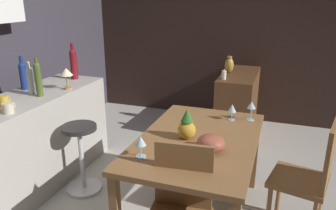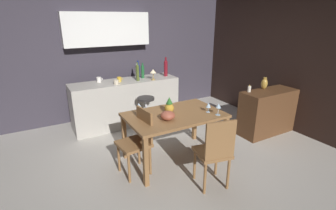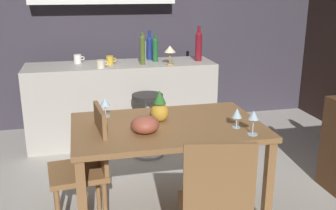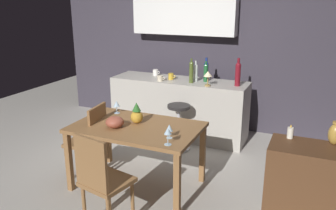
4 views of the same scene
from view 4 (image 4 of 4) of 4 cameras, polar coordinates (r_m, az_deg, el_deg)
ground_plane at (r=4.35m, az=-3.31°, el=-11.67°), size 9.00×9.00×0.00m
wall_kitchen_back at (r=5.80m, az=5.31°, el=10.30°), size 5.20×0.33×2.60m
dining_table at (r=3.90m, az=-5.15°, el=-4.53°), size 1.40×0.89×0.74m
kitchen_counter at (r=5.44m, az=1.79°, el=-0.47°), size 2.10×0.60×0.90m
sideboard_cabinet at (r=3.56m, az=24.82°, el=-12.82°), size 1.10×0.44×0.82m
chair_near_window at (r=4.24m, az=-12.61°, el=-5.42°), size 0.44×0.44×0.91m
chair_by_doorway at (r=3.28m, az=-10.86°, el=-11.83°), size 0.48×0.48×0.96m
bar_stool at (r=4.94m, az=1.75°, el=-3.47°), size 0.34×0.34×0.67m
wine_glass_left at (r=3.32m, az=-0.02°, el=-4.41°), size 0.08×0.08×0.17m
wine_glass_right at (r=3.49m, az=0.21°, el=-3.81°), size 0.07×0.07×0.15m
wine_glass_center at (r=4.29m, az=-8.42°, el=0.12°), size 0.08×0.08×0.15m
pineapple_centerpiece at (r=3.93m, az=-5.15°, el=-1.53°), size 0.14×0.14×0.24m
fruit_bowl at (r=3.83m, az=-8.71°, el=-2.78°), size 0.20×0.20×0.12m
wine_bottle_green at (r=5.20m, az=6.21°, el=5.42°), size 0.06×0.06×0.31m
wine_bottle_clear at (r=5.21m, az=4.55°, el=5.43°), size 0.07×0.07×0.31m
wine_bottle_olive at (r=5.11m, az=3.83°, el=5.55°), size 0.06×0.06×0.36m
wine_bottle_ruby at (r=5.00m, az=11.38°, el=5.16°), size 0.08×0.08×0.40m
wine_bottle_cobalt at (r=5.34m, az=6.26°, el=5.80°), size 0.07×0.07×0.33m
cup_mustard at (r=5.33m, az=0.49°, el=4.70°), size 0.12×0.08×0.10m
cup_cream at (r=5.23m, az=-1.28°, el=4.40°), size 0.12×0.09×0.08m
cup_white at (r=5.62m, az=-2.04°, el=5.36°), size 0.12×0.08×0.10m
counter_lamp at (r=4.93m, az=6.56°, el=4.89°), size 0.13×0.13×0.21m
pillar_candle_tall at (r=3.50m, az=19.39°, el=-4.31°), size 0.06×0.06×0.13m
vase_brass at (r=3.48m, az=25.66°, el=-4.29°), size 0.12×0.12×0.22m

